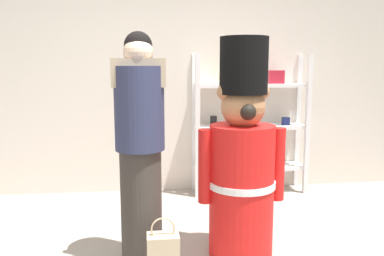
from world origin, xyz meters
The scene contains 4 objects.
back_wall centered at (0.00, 2.20, 1.30)m, with size 6.40×0.12×2.60m, color silver.
merchandise_shelf centered at (0.89, 1.98, 0.80)m, with size 1.31×0.35×1.58m.
teddy_bear_guard centered at (0.41, 0.44, 0.72)m, with size 0.67×0.51×1.66m.
person_shopper centered at (-0.35, 0.44, 0.87)m, with size 0.38×0.36×1.69m.
Camera 1 is at (-0.31, -2.38, 1.44)m, focal length 36.86 mm.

